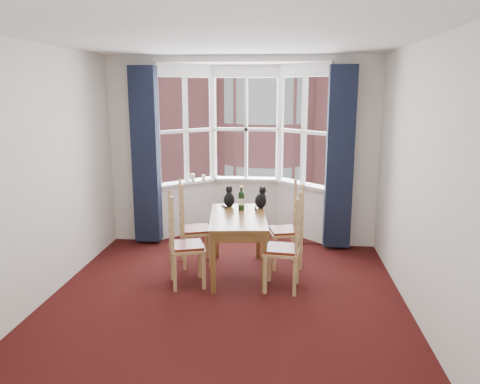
# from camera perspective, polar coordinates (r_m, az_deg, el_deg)

# --- Properties ---
(floor) EXTENTS (4.50, 4.50, 0.00)m
(floor) POSITION_cam_1_polar(r_m,az_deg,el_deg) (5.24, -2.05, -13.77)
(floor) COLOR black
(floor) RESTS_ON ground
(ceiling) EXTENTS (4.50, 4.50, 0.00)m
(ceiling) POSITION_cam_1_polar(r_m,az_deg,el_deg) (4.73, -2.33, 18.34)
(ceiling) COLOR white
(ceiling) RESTS_ON floor
(wall_left) EXTENTS (0.00, 4.50, 4.50)m
(wall_left) POSITION_cam_1_polar(r_m,az_deg,el_deg) (5.43, -23.61, 1.70)
(wall_left) COLOR silver
(wall_left) RESTS_ON floor
(wall_right) EXTENTS (0.00, 4.50, 4.50)m
(wall_right) POSITION_cam_1_polar(r_m,az_deg,el_deg) (4.95, 21.46, 0.94)
(wall_right) COLOR silver
(wall_right) RESTS_ON floor
(wall_near) EXTENTS (4.00, 0.00, 4.00)m
(wall_near) POSITION_cam_1_polar(r_m,az_deg,el_deg) (2.65, -8.64, -7.72)
(wall_near) COLOR silver
(wall_near) RESTS_ON floor
(wall_back_pier_left) EXTENTS (0.70, 0.12, 2.80)m
(wall_back_pier_left) POSITION_cam_1_polar(r_m,az_deg,el_deg) (7.33, -12.75, 4.94)
(wall_back_pier_left) COLOR silver
(wall_back_pier_left) RESTS_ON floor
(wall_back_pier_right) EXTENTS (0.70, 0.12, 2.80)m
(wall_back_pier_right) POSITION_cam_1_polar(r_m,az_deg,el_deg) (7.05, 13.78, 4.60)
(wall_back_pier_right) COLOR silver
(wall_back_pier_right) RESTS_ON floor
(bay_window) EXTENTS (2.76, 0.94, 2.80)m
(bay_window) POSITION_cam_1_polar(r_m,az_deg,el_deg) (7.50, 0.60, 5.39)
(bay_window) COLOR white
(bay_window) RESTS_ON floor
(curtain_left) EXTENTS (0.38, 0.22, 2.60)m
(curtain_left) POSITION_cam_1_polar(r_m,az_deg,el_deg) (7.10, -11.40, 4.36)
(curtain_left) COLOR #161D32
(curtain_left) RESTS_ON floor
(curtain_right) EXTENTS (0.38, 0.22, 2.60)m
(curtain_right) POSITION_cam_1_polar(r_m,az_deg,el_deg) (6.85, 12.06, 4.04)
(curtain_right) COLOR #161D32
(curtain_right) RESTS_ON floor
(dining_table) EXTENTS (0.82, 1.35, 0.76)m
(dining_table) POSITION_cam_1_polar(r_m,az_deg,el_deg) (5.89, -0.25, -3.92)
(dining_table) COLOR brown
(dining_table) RESTS_ON floor
(chair_left_near) EXTENTS (0.51, 0.52, 0.92)m
(chair_left_near) POSITION_cam_1_polar(r_m,az_deg,el_deg) (5.64, -7.40, -6.74)
(chair_left_near) COLOR tan
(chair_left_near) RESTS_ON floor
(chair_left_far) EXTENTS (0.50, 0.52, 0.92)m
(chair_left_far) POSITION_cam_1_polar(r_m,az_deg,el_deg) (6.27, -6.26, -4.74)
(chair_left_far) COLOR tan
(chair_left_far) RESTS_ON floor
(chair_right_near) EXTENTS (0.44, 0.46, 0.92)m
(chair_right_near) POSITION_cam_1_polar(r_m,az_deg,el_deg) (5.51, 6.10, -7.16)
(chair_right_near) COLOR tan
(chair_right_near) RESTS_ON floor
(chair_right_far) EXTENTS (0.49, 0.50, 0.92)m
(chair_right_far) POSITION_cam_1_polar(r_m,az_deg,el_deg) (6.25, 6.27, -4.79)
(chair_right_far) COLOR tan
(chair_right_far) RESTS_ON floor
(cat_left) EXTENTS (0.17, 0.22, 0.29)m
(cat_left) POSITION_cam_1_polar(r_m,az_deg,el_deg) (6.30, -1.33, -0.80)
(cat_left) COLOR black
(cat_left) RESTS_ON dining_table
(cat_right) EXTENTS (0.21, 0.25, 0.30)m
(cat_right) POSITION_cam_1_polar(r_m,az_deg,el_deg) (6.23, 2.56, -0.94)
(cat_right) COLOR black
(cat_right) RESTS_ON dining_table
(wine_bottle) EXTENTS (0.08, 0.08, 0.32)m
(wine_bottle) POSITION_cam_1_polar(r_m,az_deg,el_deg) (6.10, 0.16, -0.96)
(wine_bottle) COLOR black
(wine_bottle) RESTS_ON dining_table
(candle_tall) EXTENTS (0.06, 0.06, 0.12)m
(candle_tall) POSITION_cam_1_polar(r_m,az_deg,el_deg) (7.53, -5.78, 1.76)
(candle_tall) COLOR white
(candle_tall) RESTS_ON bay_window
(candle_short) EXTENTS (0.06, 0.06, 0.10)m
(candle_short) POSITION_cam_1_polar(r_m,az_deg,el_deg) (7.53, -4.46, 1.70)
(candle_short) COLOR white
(candle_short) RESTS_ON bay_window
(street) EXTENTS (80.00, 80.00, 0.00)m
(street) POSITION_cam_1_polar(r_m,az_deg,el_deg) (37.84, 4.34, -0.41)
(street) COLOR #333335
(street) RESTS_ON ground
(tenement_building) EXTENTS (18.40, 7.80, 15.20)m
(tenement_building) POSITION_cam_1_polar(r_m,az_deg,el_deg) (18.70, 3.56, 10.12)
(tenement_building) COLOR #AC5B59
(tenement_building) RESTS_ON street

